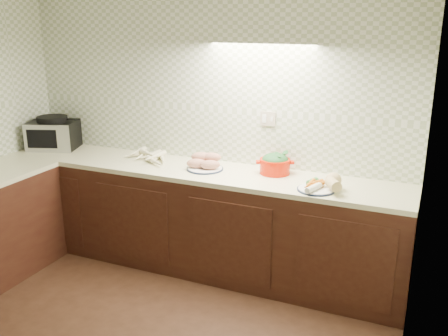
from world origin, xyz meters
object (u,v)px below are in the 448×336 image
at_px(toaster_oven, 53,133).
at_px(parsnip_pile, 149,158).
at_px(dutch_oven, 275,164).
at_px(sweet_potato_plate, 205,163).
at_px(onion_bowl, 208,161).
at_px(veg_plate, 324,184).

xyz_separation_m(toaster_oven, parsnip_pile, (1.09, -0.03, -0.11)).
bearing_deg(toaster_oven, dutch_oven, -17.77).
bearing_deg(toaster_oven, sweet_potato_plate, -21.18).
relative_size(onion_bowl, dutch_oven, 0.40).
bearing_deg(parsnip_pile, sweet_potato_plate, -1.04).
distance_m(toaster_oven, veg_plate, 2.70).
xyz_separation_m(toaster_oven, veg_plate, (2.69, -0.16, -0.10)).
xyz_separation_m(parsnip_pile, onion_bowl, (0.54, 0.10, 0.00)).
bearing_deg(veg_plate, parsnip_pile, 175.36).
relative_size(parsnip_pile, sweet_potato_plate, 1.45).
bearing_deg(veg_plate, toaster_oven, 176.54).
distance_m(sweet_potato_plate, onion_bowl, 0.11).
xyz_separation_m(parsnip_pile, dutch_oven, (1.14, 0.11, 0.05)).
xyz_separation_m(sweet_potato_plate, onion_bowl, (-0.02, 0.11, -0.02)).
height_order(onion_bowl, veg_plate, veg_plate).
bearing_deg(sweet_potato_plate, toaster_oven, 178.50).
distance_m(sweet_potato_plate, veg_plate, 1.04).
xyz_separation_m(onion_bowl, dutch_oven, (0.60, 0.01, 0.05)).
distance_m(toaster_oven, sweet_potato_plate, 1.66).
distance_m(onion_bowl, veg_plate, 1.08).
bearing_deg(onion_bowl, dutch_oven, 0.72).
height_order(parsnip_pile, veg_plate, veg_plate).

